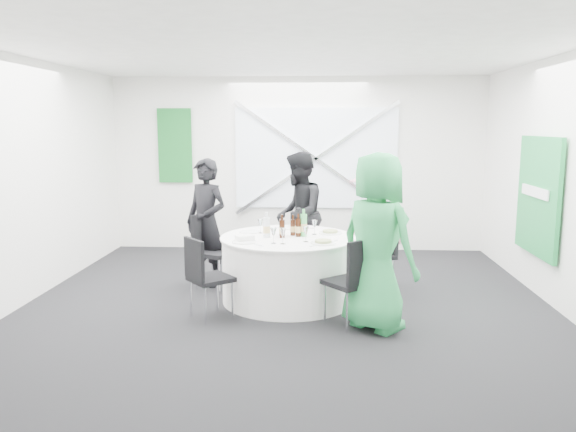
# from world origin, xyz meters

# --- Properties ---
(floor) EXTENTS (6.00, 6.00, 0.00)m
(floor) POSITION_xyz_m (0.00, 0.00, 0.00)
(floor) COLOR black
(floor) RESTS_ON ground
(ceiling) EXTENTS (6.00, 6.00, 0.00)m
(ceiling) POSITION_xyz_m (0.00, 0.00, 2.80)
(ceiling) COLOR silver
(ceiling) RESTS_ON wall_back
(wall_back) EXTENTS (6.00, 0.00, 6.00)m
(wall_back) POSITION_xyz_m (0.00, 3.00, 1.40)
(wall_back) COLOR white
(wall_back) RESTS_ON floor
(wall_front) EXTENTS (6.00, 0.00, 6.00)m
(wall_front) POSITION_xyz_m (0.00, -3.00, 1.40)
(wall_front) COLOR white
(wall_front) RESTS_ON floor
(wall_left) EXTENTS (0.00, 6.00, 6.00)m
(wall_left) POSITION_xyz_m (-3.00, 0.00, 1.40)
(wall_left) COLOR white
(wall_left) RESTS_ON floor
(wall_right) EXTENTS (0.00, 6.00, 6.00)m
(wall_right) POSITION_xyz_m (3.00, 0.00, 1.40)
(wall_right) COLOR white
(wall_right) RESTS_ON floor
(window_panel) EXTENTS (2.60, 0.03, 1.60)m
(window_panel) POSITION_xyz_m (0.30, 2.96, 1.50)
(window_panel) COLOR silver
(window_panel) RESTS_ON wall_back
(window_brace_a) EXTENTS (2.63, 0.05, 1.84)m
(window_brace_a) POSITION_xyz_m (0.30, 2.92, 1.50)
(window_brace_a) COLOR silver
(window_brace_a) RESTS_ON window_panel
(window_brace_b) EXTENTS (2.63, 0.05, 1.84)m
(window_brace_b) POSITION_xyz_m (0.30, 2.92, 1.50)
(window_brace_b) COLOR silver
(window_brace_b) RESTS_ON window_panel
(green_banner) EXTENTS (0.55, 0.04, 1.20)m
(green_banner) POSITION_xyz_m (-2.00, 2.95, 1.70)
(green_banner) COLOR #125A22
(green_banner) RESTS_ON wall_back
(green_sign) EXTENTS (0.05, 1.20, 1.40)m
(green_sign) POSITION_xyz_m (2.94, 0.60, 1.20)
(green_sign) COLOR #19893C
(green_sign) RESTS_ON wall_right
(banquet_table) EXTENTS (1.56, 1.56, 0.76)m
(banquet_table) POSITION_xyz_m (0.00, 0.20, 0.38)
(banquet_table) COLOR white
(banquet_table) RESTS_ON floor
(chair_back) EXTENTS (0.43, 0.44, 0.85)m
(chair_back) POSITION_xyz_m (0.13, 1.35, 0.49)
(chair_back) COLOR black
(chair_back) RESTS_ON floor
(chair_back_left) EXTENTS (0.57, 0.56, 0.93)m
(chair_back_left) POSITION_xyz_m (-1.01, 0.67, 0.55)
(chair_back_left) COLOR black
(chair_back_left) RESTS_ON floor
(chair_back_right) EXTENTS (0.54, 0.53, 0.88)m
(chair_back_right) POSITION_xyz_m (1.13, 0.73, 0.51)
(chair_back_right) COLOR black
(chair_back_right) RESTS_ON floor
(chair_front_right) EXTENTS (0.59, 0.59, 0.92)m
(chair_front_right) POSITION_xyz_m (0.71, -0.66, 0.54)
(chair_front_right) COLOR black
(chair_front_right) RESTS_ON floor
(chair_front_left) EXTENTS (0.56, 0.56, 0.88)m
(chair_front_left) POSITION_xyz_m (-0.84, -0.50, 0.51)
(chair_front_left) COLOR black
(chair_front_left) RESTS_ON floor
(person_man_back_left) EXTENTS (0.70, 0.63, 1.62)m
(person_man_back_left) POSITION_xyz_m (-1.07, 0.79, 0.81)
(person_man_back_left) COLOR black
(person_man_back_left) RESTS_ON floor
(person_man_back) EXTENTS (0.50, 0.84, 1.68)m
(person_man_back) POSITION_xyz_m (0.08, 1.38, 0.84)
(person_man_back) COLOR black
(person_man_back) RESTS_ON floor
(person_woman_pink) EXTENTS (1.09, 0.93, 1.54)m
(person_woman_pink) POSITION_xyz_m (1.01, 0.85, 0.77)
(person_woman_pink) COLOR pink
(person_woman_pink) RESTS_ON floor
(person_woman_green) EXTENTS (1.02, 1.01, 1.78)m
(person_woman_green) POSITION_xyz_m (0.93, -0.67, 0.89)
(person_woman_green) COLOR green
(person_woman_green) RESTS_ON floor
(plate_back) EXTENTS (0.30, 0.30, 0.01)m
(plate_back) POSITION_xyz_m (0.04, 0.72, 0.77)
(plate_back) COLOR white
(plate_back) RESTS_ON banquet_table
(plate_back_left) EXTENTS (0.25, 0.25, 0.01)m
(plate_back_left) POSITION_xyz_m (-0.47, 0.43, 0.77)
(plate_back_left) COLOR white
(plate_back_left) RESTS_ON banquet_table
(plate_back_right) EXTENTS (0.27, 0.27, 0.04)m
(plate_back_right) POSITION_xyz_m (0.49, 0.41, 0.78)
(plate_back_right) COLOR white
(plate_back_right) RESTS_ON banquet_table
(plate_front_right) EXTENTS (0.28, 0.28, 0.04)m
(plate_front_right) POSITION_xyz_m (0.40, -0.17, 0.78)
(plate_front_right) COLOR white
(plate_front_right) RESTS_ON banquet_table
(plate_front_left) EXTENTS (0.26, 0.26, 0.01)m
(plate_front_left) POSITION_xyz_m (-0.46, -0.16, 0.77)
(plate_front_left) COLOR white
(plate_front_left) RESTS_ON banquet_table
(napkin) EXTENTS (0.23, 0.20, 0.05)m
(napkin) POSITION_xyz_m (-0.46, -0.10, 0.80)
(napkin) COLOR white
(napkin) RESTS_ON plate_front_left
(beer_bottle_a) EXTENTS (0.06, 0.06, 0.26)m
(beer_bottle_a) POSITION_xyz_m (-0.08, 0.24, 0.86)
(beer_bottle_a) COLOR #37170A
(beer_bottle_a) RESTS_ON banquet_table
(beer_bottle_b) EXTENTS (0.06, 0.06, 0.25)m
(beer_bottle_b) POSITION_xyz_m (0.05, 0.28, 0.85)
(beer_bottle_b) COLOR #37170A
(beer_bottle_b) RESTS_ON banquet_table
(beer_bottle_c) EXTENTS (0.06, 0.06, 0.27)m
(beer_bottle_c) POSITION_xyz_m (0.12, 0.20, 0.86)
(beer_bottle_c) COLOR #37170A
(beer_bottle_c) RESTS_ON banquet_table
(beer_bottle_d) EXTENTS (0.06, 0.06, 0.27)m
(beer_bottle_d) POSITION_xyz_m (-0.06, 0.13, 0.86)
(beer_bottle_d) COLOR #37170A
(beer_bottle_d) RESTS_ON banquet_table
(green_water_bottle) EXTENTS (0.08, 0.08, 0.32)m
(green_water_bottle) POSITION_xyz_m (0.18, 0.23, 0.89)
(green_water_bottle) COLOR #43AE56
(green_water_bottle) RESTS_ON banquet_table
(clear_water_bottle) EXTENTS (0.08, 0.08, 0.29)m
(clear_water_bottle) POSITION_xyz_m (-0.24, 0.14, 0.87)
(clear_water_bottle) COLOR silver
(clear_water_bottle) RESTS_ON banquet_table
(wine_glass_a) EXTENTS (0.07, 0.07, 0.17)m
(wine_glass_a) POSITION_xyz_m (-0.34, 0.39, 0.88)
(wine_glass_a) COLOR white
(wine_glass_a) RESTS_ON banquet_table
(wine_glass_b) EXTENTS (0.07, 0.07, 0.17)m
(wine_glass_b) POSITION_xyz_m (0.21, -0.09, 0.88)
(wine_glass_b) COLOR white
(wine_glass_b) RESTS_ON banquet_table
(wine_glass_c) EXTENTS (0.07, 0.07, 0.17)m
(wine_glass_c) POSITION_xyz_m (0.30, 0.34, 0.88)
(wine_glass_c) COLOR white
(wine_glass_c) RESTS_ON banquet_table
(wine_glass_d) EXTENTS (0.07, 0.07, 0.17)m
(wine_glass_d) POSITION_xyz_m (-0.03, -0.21, 0.88)
(wine_glass_d) COLOR white
(wine_glass_d) RESTS_ON banquet_table
(wine_glass_e) EXTENTS (0.07, 0.07, 0.17)m
(wine_glass_e) POSITION_xyz_m (-0.14, -0.18, 0.88)
(wine_glass_e) COLOR white
(wine_glass_e) RESTS_ON banquet_table
(fork_a) EXTENTS (0.15, 0.03, 0.01)m
(fork_a) POSITION_xyz_m (0.22, 0.73, 0.76)
(fork_a) COLOR silver
(fork_a) RESTS_ON banquet_table
(knife_a) EXTENTS (0.15, 0.03, 0.01)m
(knife_a) POSITION_xyz_m (-0.21, 0.74, 0.76)
(knife_a) COLOR silver
(knife_a) RESTS_ON banquet_table
(fork_b) EXTENTS (0.11, 0.12, 0.01)m
(fork_b) POSITION_xyz_m (0.31, -0.28, 0.76)
(fork_b) COLOR silver
(fork_b) RESTS_ON banquet_table
(knife_b) EXTENTS (0.11, 0.12, 0.01)m
(knife_b) POSITION_xyz_m (0.52, -0.05, 0.76)
(knife_b) COLOR silver
(knife_b) RESTS_ON banquet_table
(fork_c) EXTENTS (0.11, 0.12, 0.01)m
(fork_c) POSITION_xyz_m (-0.52, -0.05, 0.76)
(fork_c) COLOR silver
(fork_c) RESTS_ON banquet_table
(knife_c) EXTENTS (0.11, 0.12, 0.01)m
(knife_c) POSITION_xyz_m (-0.28, -0.30, 0.76)
(knife_c) COLOR silver
(knife_c) RESTS_ON banquet_table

